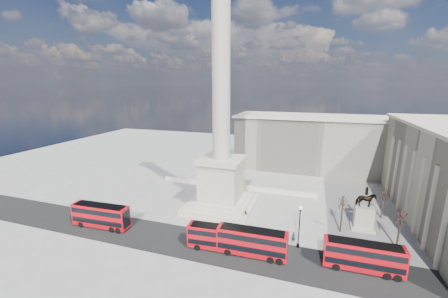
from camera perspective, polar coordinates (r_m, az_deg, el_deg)
The scene contains 17 objects.
ground at distance 56.65m, azimuth -2.22°, elevation -13.80°, with size 180.00×180.00×0.00m, color #9A9792.
asphalt_road at distance 47.03m, azimuth -0.65°, elevation -19.94°, with size 120.00×9.00×0.01m, color black.
nelsons_column at distance 56.65m, azimuth -0.58°, elevation 0.15°, with size 14.00×14.00×49.85m.
balustrade_wall at distance 70.35m, azimuth 2.35°, elevation -7.76°, with size 40.00×0.60×1.10m, color beige.
building_northeast at distance 89.00m, azimuth 19.26°, elevation 1.19°, with size 51.00×17.00×16.60m.
red_bus_a at distance 56.51m, azimuth -24.17°, elevation -12.50°, with size 10.97×3.04×4.41m.
red_bus_b at distance 45.68m, azimuth -0.99°, elevation -17.91°, with size 10.09×3.01×4.04m.
red_bus_c at distance 44.48m, azimuth 5.94°, elevation -18.66°, with size 10.81×2.77×4.36m.
red_bus_d at distance 45.75m, azimuth 27.00°, elevation -19.25°, with size 10.59×2.66×4.28m.
victorian_lamp at distance 46.72m, azimuth 15.40°, elevation -14.66°, with size 0.62×0.62×7.22m.
equestrian_statue at distance 56.86m, azimuth 27.05°, elevation -12.05°, with size 3.94×2.95×8.21m.
bare_tree_near at distance 53.13m, azimuth 23.52°, elevation -10.03°, with size 1.67×1.67×7.29m.
bare_tree_mid at distance 52.44m, azimuth 32.95°, elevation -11.53°, with size 1.90×1.90×7.19m.
bare_tree_far at distance 62.30m, azimuth 30.34°, elevation -8.04°, with size 1.57×1.57×6.43m.
pedestrian_walking at distance 49.37m, azimuth 14.23°, elevation -17.38°, with size 0.68×0.44×1.85m, color #212624.
pedestrian_standing at distance 49.51m, azimuth 32.81°, elevation -19.13°, with size 0.91×0.71×1.87m, color #212624.
pedestrian_crossing at distance 55.38m, azimuth 4.54°, elevation -13.43°, with size 1.08×0.45×1.85m, color #212624.
Camera 1 is at (17.76, -47.25, 25.72)m, focal length 22.00 mm.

